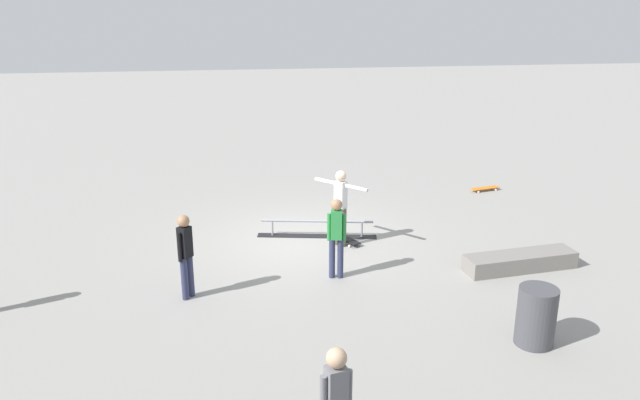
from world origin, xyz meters
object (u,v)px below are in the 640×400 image
at_px(loose_skateboard_orange, 485,188).
at_px(trash_bin, 536,316).
at_px(grind_rail, 317,229).
at_px(bystander_black_shirt, 186,252).
at_px(bystander_green_shirt, 336,234).
at_px(skate_ledge, 520,261).
at_px(skateboard_main, 346,239).
at_px(skater_main, 341,203).

bearing_deg(loose_skateboard_orange, trash_bin, -119.55).
relative_size(grind_rail, bystander_black_shirt, 1.70).
bearing_deg(bystander_green_shirt, skate_ledge, -170.75).
relative_size(grind_rail, skate_ledge, 1.18).
distance_m(grind_rail, skateboard_main, 0.71).
relative_size(skateboard_main, bystander_black_shirt, 0.53).
height_order(bystander_green_shirt, bystander_black_shirt, bystander_green_shirt).
relative_size(skater_main, loose_skateboard_orange, 1.97).
xyz_separation_m(skate_ledge, bystander_green_shirt, (3.56, -0.11, 0.71)).
bearing_deg(loose_skateboard_orange, bystander_black_shirt, -158.57).
bearing_deg(skateboard_main, bystander_black_shirt, 98.63).
xyz_separation_m(bystander_green_shirt, bystander_black_shirt, (2.68, 0.46, -0.01)).
bearing_deg(loose_skateboard_orange, skateboard_main, -158.03).
height_order(skateboard_main, trash_bin, trash_bin).
bearing_deg(trash_bin, loose_skateboard_orange, -106.17).
bearing_deg(grind_rail, skateboard_main, 155.27).
distance_m(skate_ledge, loose_skateboard_orange, 4.98).
bearing_deg(bystander_black_shirt, trash_bin, 106.54).
height_order(skater_main, bystander_green_shirt, skater_main).
bearing_deg(grind_rail, skater_main, 136.83).
distance_m(grind_rail, bystander_green_shirt, 2.21).
relative_size(skater_main, bystander_black_shirt, 1.06).
height_order(skateboard_main, bystander_black_shirt, bystander_black_shirt).
bearing_deg(skateboard_main, grind_rail, 29.67).
bearing_deg(skater_main, skateboard_main, 91.11).
bearing_deg(trash_bin, skateboard_main, -64.14).
relative_size(skateboard_main, trash_bin, 0.88).
distance_m(bystander_black_shirt, trash_bin, 5.76).
distance_m(skater_main, bystander_black_shirt, 3.61).
height_order(skater_main, bystander_black_shirt, skater_main).
bearing_deg(bystander_black_shirt, bystander_green_shirt, 139.13).
relative_size(skate_ledge, bystander_green_shirt, 1.43).
xyz_separation_m(grind_rail, loose_skateboard_orange, (-4.85, -2.63, -0.09)).
xyz_separation_m(bystander_green_shirt, trash_bin, (-2.61, 2.69, -0.41)).
relative_size(grind_rail, skater_main, 1.59).
xyz_separation_m(skate_ledge, skateboard_main, (3.07, -1.80, -0.09)).
bearing_deg(grind_rail, loose_skateboard_orange, -141.41).
distance_m(bystander_green_shirt, loose_skateboard_orange, 6.75).
height_order(skate_ledge, skateboard_main, skate_ledge).
height_order(grind_rail, skateboard_main, grind_rail).
xyz_separation_m(bystander_black_shirt, trash_bin, (-5.30, 2.24, -0.40)).
height_order(skate_ledge, skater_main, skater_main).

